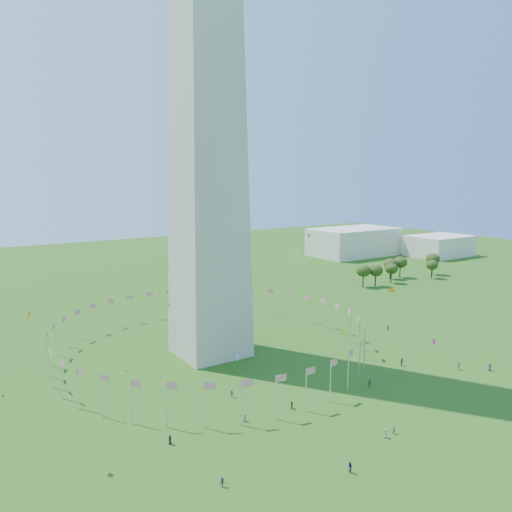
% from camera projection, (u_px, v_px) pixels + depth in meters
% --- Properties ---
extents(ground, '(600.00, 600.00, 0.00)m').
position_uv_depth(ground, '(340.00, 433.00, 91.32)').
color(ground, '#1E4710').
rests_on(ground, ground).
extents(washington_monument, '(16.80, 16.80, 169.00)m').
position_uv_depth(washington_monument, '(205.00, 15.00, 119.08)').
color(washington_monument, '#B7B3A3').
rests_on(washington_monument, ground).
extents(flag_ring, '(80.24, 80.24, 9.00)m').
position_uv_depth(flag_ring, '(210.00, 337.00, 131.78)').
color(flag_ring, silver).
rests_on(flag_ring, ground).
extents(gov_building_east_a, '(50.00, 30.00, 16.00)m').
position_uv_depth(gov_building_east_a, '(354.00, 242.00, 295.27)').
color(gov_building_east_a, beige).
rests_on(gov_building_east_a, ground).
extents(gov_building_east_b, '(35.00, 25.00, 12.00)m').
position_uv_depth(gov_building_east_b, '(439.00, 246.00, 292.66)').
color(gov_building_east_b, beige).
rests_on(gov_building_east_b, ground).
extents(crowd, '(101.60, 73.01, 1.94)m').
position_uv_depth(crowd, '(359.00, 417.00, 95.28)').
color(crowd, '#173A24').
rests_on(crowd, ground).
extents(kites_aloft, '(108.73, 81.26, 39.97)m').
position_uv_depth(kites_aloft, '(296.00, 294.00, 113.69)').
color(kites_aloft, orange).
rests_on(kites_aloft, ground).
extents(tree_line_east, '(53.46, 15.11, 10.19)m').
position_uv_depth(tree_line_east, '(399.00, 270.00, 223.51)').
color(tree_line_east, '#344C19').
rests_on(tree_line_east, ground).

